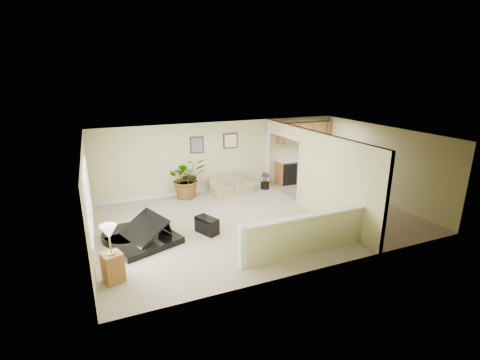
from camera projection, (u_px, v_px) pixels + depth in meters
name	position (u px, v px, depth m)	size (l,w,h in m)	color
floor	(258.00, 219.00, 10.28)	(9.00, 9.00, 0.00)	tan
back_wall	(223.00, 156.00, 12.55)	(9.00, 0.04, 2.50)	#C9C489
front_wall	(321.00, 217.00, 7.27)	(9.00, 0.04, 2.50)	#C9C489
left_wall	(88.00, 200.00, 8.24)	(0.04, 6.00, 2.50)	#C9C489
right_wall	(380.00, 163.00, 11.59)	(0.04, 6.00, 2.50)	#C9C489
ceiling	(260.00, 135.00, 9.55)	(9.00, 6.00, 0.04)	white
kitchen_vinyl	(344.00, 204.00, 11.45)	(2.70, 6.00, 0.01)	gray
interior_partition	(307.00, 171.00, 10.82)	(0.18, 5.99, 2.50)	#C9C489
pony_half_wall	(304.00, 234.00, 8.13)	(3.42, 0.22, 1.00)	#C9C489
left_window	(88.00, 199.00, 7.74)	(0.05, 2.15, 1.45)	white
wall_art_left	(197.00, 145.00, 12.03)	(0.48, 0.04, 0.58)	#332312
wall_mirror	(230.00, 141.00, 12.48)	(0.55, 0.04, 0.55)	#332312
kitchen_cabinets	(301.00, 160.00, 13.62)	(2.36, 0.65, 2.33)	brown
piano	(140.00, 219.00, 8.73)	(2.17, 2.14, 1.47)	black
piano_bench	(207.00, 225.00, 9.32)	(0.33, 0.66, 0.44)	black
loveseat	(230.00, 185.00, 12.42)	(1.48, 0.92, 0.81)	#9A8462
accent_table	(190.00, 184.00, 11.98)	(0.49, 0.49, 0.71)	black
palm_plant	(187.00, 178.00, 11.87)	(1.32, 1.15, 1.42)	black
small_plant	(265.00, 182.00, 12.88)	(0.36, 0.36, 0.62)	black
lamp_stand	(112.00, 258.00, 7.04)	(0.47, 0.47, 1.26)	brown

